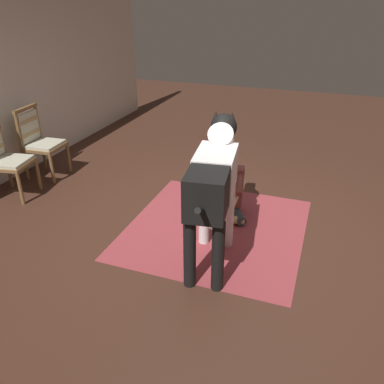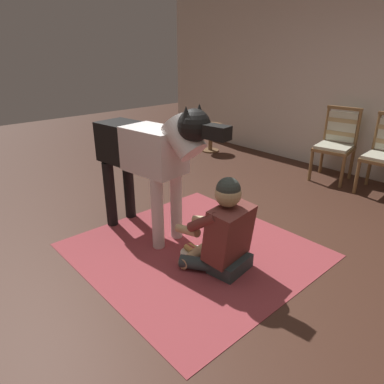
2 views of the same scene
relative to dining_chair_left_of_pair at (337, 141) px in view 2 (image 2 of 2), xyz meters
The scene contains 8 objects.
ground_plane 2.89m from the dining_chair_left_of_pair, 84.78° to the right, with size 14.36×14.36×0.00m, color #42271C.
back_wall 0.90m from the dining_chair_left_of_pair, 57.87° to the left, with size 8.15×0.10×2.60m, color silver.
area_rug 2.79m from the dining_chair_left_of_pair, 87.59° to the right, with size 1.96×1.89×0.01m, color #98393E.
dining_chair_left_of_pair is the anchor object (origin of this frame).
person_sitting_on_floor 2.78m from the dining_chair_left_of_pair, 80.31° to the right, with size 0.66×0.57×0.81m.
large_dog 2.88m from the dining_chair_left_of_pair, 97.53° to the right, with size 1.63×0.46×1.32m.
hot_dog_on_plate 2.82m from the dining_chair_left_of_pair, 86.87° to the right, with size 0.24×0.24×0.06m.
round_side_table 2.17m from the dining_chair_left_of_pair, behind, with size 0.40×0.40×0.48m.
Camera 2 is at (1.91, -1.77, 1.74)m, focal length 32.91 mm.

